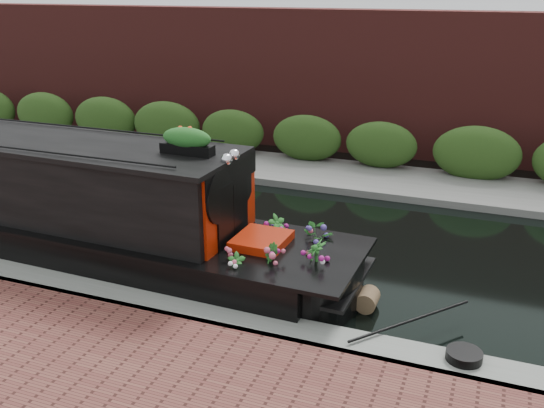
% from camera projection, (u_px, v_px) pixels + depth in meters
% --- Properties ---
extents(ground, '(80.00, 80.00, 0.00)m').
position_uv_depth(ground, '(227.00, 232.00, 12.11)').
color(ground, black).
rests_on(ground, ground).
extents(near_bank_coping, '(40.00, 0.60, 0.50)m').
position_uv_depth(near_bank_coping, '(135.00, 311.00, 9.22)').
color(near_bank_coping, gray).
rests_on(near_bank_coping, ground).
extents(far_bank_path, '(40.00, 2.40, 0.34)m').
position_uv_depth(far_bank_path, '(295.00, 174.00, 15.79)').
color(far_bank_path, slate).
rests_on(far_bank_path, ground).
extents(far_hedge, '(40.00, 1.10, 2.80)m').
position_uv_depth(far_hedge, '(306.00, 165.00, 16.58)').
color(far_hedge, '#274517').
rests_on(far_hedge, ground).
extents(far_brick_wall, '(40.00, 1.00, 8.00)m').
position_uv_depth(far_brick_wall, '(327.00, 147.00, 18.41)').
color(far_brick_wall, '#551F1C').
rests_on(far_brick_wall, ground).
extents(narrowboat, '(11.91, 2.39, 2.80)m').
position_uv_depth(narrowboat, '(31.00, 206.00, 11.13)').
color(narrowboat, black).
rests_on(narrowboat, ground).
extents(rope_fender, '(0.32, 0.39, 0.32)m').
position_uv_depth(rope_fender, '(368.00, 299.00, 9.22)').
color(rope_fender, brown).
rests_on(rope_fender, ground).
extents(coiled_mooring_rope, '(0.45, 0.45, 0.12)m').
position_uv_depth(coiled_mooring_rope, '(464.00, 356.00, 7.58)').
color(coiled_mooring_rope, black).
rests_on(coiled_mooring_rope, near_bank_coping).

